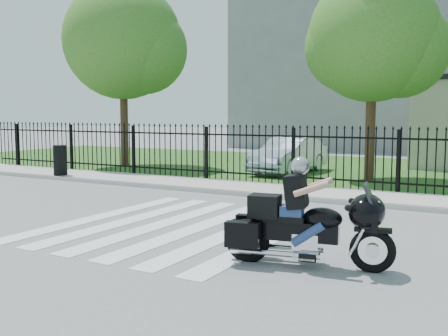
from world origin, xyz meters
The scene contains 12 objects.
ground centered at (0.00, 0.00, 0.00)m, with size 120.00×120.00×0.00m, color slate.
crosswalk centered at (0.00, 0.00, 0.01)m, with size 5.00×5.50×0.01m, color silver, non-canonical shape.
sidewalk centered at (0.00, 5.00, 0.06)m, with size 40.00×2.00×0.12m, color #ADAAA3.
curb centered at (0.00, 4.00, 0.06)m, with size 40.00×0.12×0.12m, color #ADAAA3.
grass_strip centered at (0.00, 12.00, 0.01)m, with size 40.00×12.00×0.02m, color #24511C.
iron_fence centered at (0.00, 6.00, 0.90)m, with size 26.00×0.04×1.80m.
tree_left centered at (-8.50, 8.50, 5.17)m, with size 4.80×4.80×7.58m.
tree_mid centered at (1.50, 9.00, 4.67)m, with size 4.20×4.20×6.78m.
building_tall centered at (-3.00, 26.00, 6.00)m, with size 15.00×10.00×12.00m, color gray.
motorcycle_rider centered at (3.10, -1.36, 0.67)m, with size 2.46×1.11×1.64m.
parked_car centered at (-1.60, 9.57, 0.69)m, with size 1.41×4.06×1.34m, color #A8B9D3.
litter_bin centered at (-7.80, 4.30, 0.63)m, with size 0.45×0.45×1.02m, color black.
Camera 1 is at (5.76, -8.44, 2.23)m, focal length 42.00 mm.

